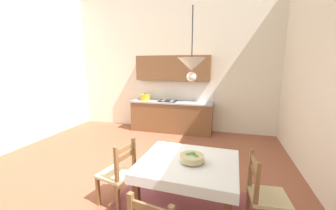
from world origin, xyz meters
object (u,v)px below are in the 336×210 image
at_px(dining_table, 188,170).
at_px(fruit_bowl, 192,158).
at_px(kitchen_cabinetry, 172,103).
at_px(pendant_lamp, 192,65).
at_px(dining_chair_tv_side, 118,174).
at_px(dining_chair_window_side, 265,196).

height_order(dining_table, fruit_bowl, fruit_bowl).
xyz_separation_m(kitchen_cabinetry, pendant_lamp, (1.15, -3.47, 1.08)).
relative_size(kitchen_cabinetry, fruit_bowl, 7.92).
height_order(dining_table, dining_chair_tv_side, dining_chair_tv_side).
bearing_deg(pendant_lamp, dining_table, 111.15).
xyz_separation_m(dining_table, dining_chair_tv_side, (-0.98, -0.03, -0.18)).
relative_size(dining_table, dining_chair_window_side, 1.33).
xyz_separation_m(kitchen_cabinetry, fruit_bowl, (1.16, -3.42, -0.04)).
bearing_deg(kitchen_cabinetry, dining_chair_tv_side, -87.68).
distance_m(dining_table, dining_chair_window_side, 0.92).
bearing_deg(dining_table, fruit_bowl, -28.40).
bearing_deg(kitchen_cabinetry, dining_table, -71.81).
distance_m(kitchen_cabinetry, pendant_lamp, 3.81).
relative_size(kitchen_cabinetry, dining_table, 1.92).
distance_m(dining_chair_window_side, fruit_bowl, 0.93).
relative_size(dining_chair_tv_side, dining_chair_window_side, 1.00).
height_order(dining_chair_window_side, pendant_lamp, pendant_lamp).
bearing_deg(dining_table, kitchen_cabinetry, 108.19).
distance_m(dining_chair_tv_side, fruit_bowl, 1.09).
bearing_deg(dining_chair_tv_side, kitchen_cabinetry, 92.32).
relative_size(dining_table, dining_chair_tv_side, 1.33).
bearing_deg(fruit_bowl, dining_chair_window_side, 1.31).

